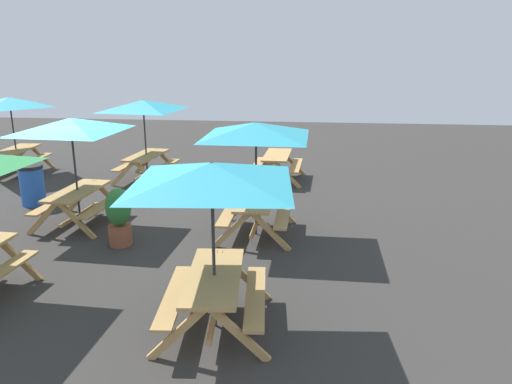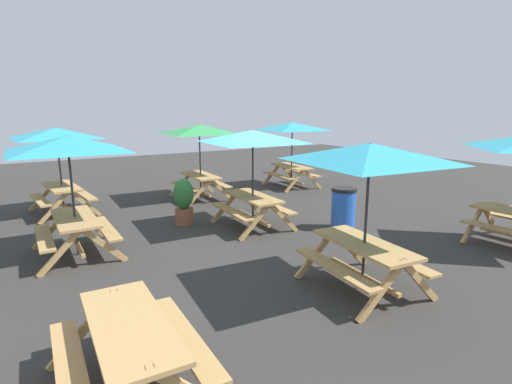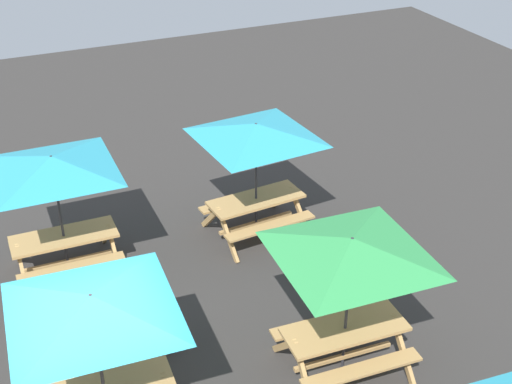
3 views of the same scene
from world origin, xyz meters
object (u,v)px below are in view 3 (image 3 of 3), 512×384
Objects in this scene: picnic_table_1 at (256,139)px; potted_plant_0 at (155,318)px; picnic_table_2 at (54,173)px; picnic_table_4 at (351,257)px; picnic_table_5 at (93,315)px.

potted_plant_0 is (-2.70, -2.38, -1.40)m from picnic_table_1.
picnic_table_2 is 3.03m from potted_plant_0.
picnic_table_5 is (-3.44, 0.19, 0.00)m from picnic_table_4.
picnic_table_1 is at bearing 88.18° from picnic_table_4.
picnic_table_5 is 2.48× the size of potted_plant_0.
picnic_table_1 is 1.00× the size of picnic_table_2.
picnic_table_1 and picnic_table_4 have the same top height.
picnic_table_4 is at bearing -99.53° from picnic_table_1.
picnic_table_2 is 1.00× the size of picnic_table_4.
picnic_table_2 is (-3.55, 0.17, 0.00)m from picnic_table_1.
picnic_table_1 is 1.00× the size of picnic_table_5.
picnic_table_5 reaches higher than potted_plant_0.
picnic_table_1 is 5.27m from picnic_table_5.
picnic_table_4 is 1.00× the size of picnic_table_5.
picnic_table_4 is (3.24, -4.05, 0.00)m from picnic_table_2.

